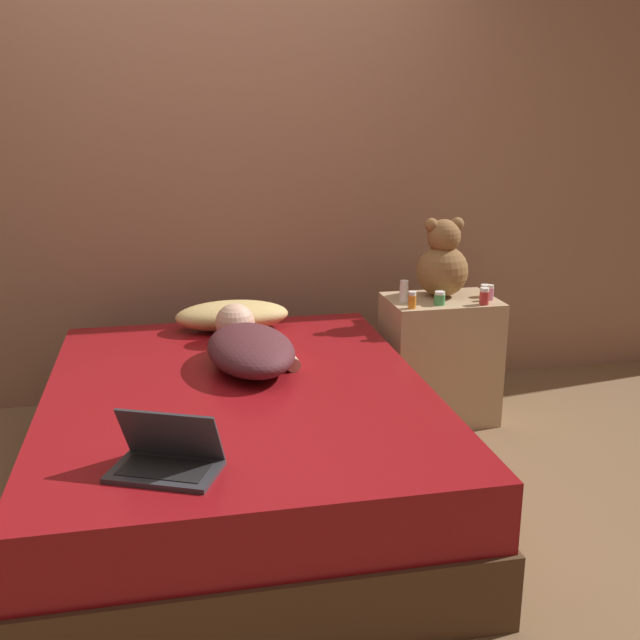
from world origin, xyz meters
TOP-DOWN VIEW (x-y plane):
  - ground_plane at (0.00, 0.00)m, footprint 12.00×12.00m
  - wall_back at (0.00, 1.25)m, footprint 8.00×0.06m
  - bed at (0.00, 0.00)m, footprint 1.50×1.94m
  - nightstand at (1.08, 0.65)m, footprint 0.54×0.39m
  - pillow at (0.05, 0.78)m, footprint 0.55×0.28m
  - person_lying at (0.07, 0.26)m, footprint 0.40×0.78m
  - laptop at (-0.28, -0.66)m, footprint 0.37×0.31m
  - teddy_bear at (1.10, 0.70)m, footprint 0.26×0.26m
  - bottle_green at (1.03, 0.54)m, footprint 0.05×0.05m
  - bottle_red at (1.24, 0.50)m, footprint 0.05×0.05m
  - bottle_amber at (1.31, 0.64)m, footprint 0.06×0.06m
  - bottle_pink at (1.30, 0.57)m, footprint 0.03×0.03m
  - bottle_white at (0.87, 0.63)m, footprint 0.04×0.04m
  - bottle_orange at (0.88, 0.50)m, footprint 0.04×0.04m

SIDE VIEW (x-z plane):
  - ground_plane at x=0.00m, z-range 0.00..0.00m
  - bed at x=0.00m, z-range 0.00..0.50m
  - nightstand at x=1.08m, z-range 0.00..0.63m
  - laptop at x=-0.28m, z-range 0.45..0.64m
  - pillow at x=0.05m, z-range 0.50..0.64m
  - person_lying at x=0.07m, z-range 0.49..0.67m
  - bottle_amber at x=1.31m, z-range 0.63..0.69m
  - bottle_green at x=1.03m, z-range 0.63..0.70m
  - bottle_pink at x=1.30m, z-range 0.63..0.71m
  - bottle_orange at x=0.88m, z-range 0.63..0.71m
  - bottle_red at x=1.24m, z-range 0.63..0.71m
  - bottle_white at x=0.87m, z-range 0.63..0.74m
  - teddy_bear at x=1.10m, z-range 0.61..1.00m
  - wall_back at x=0.00m, z-range 0.00..2.60m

